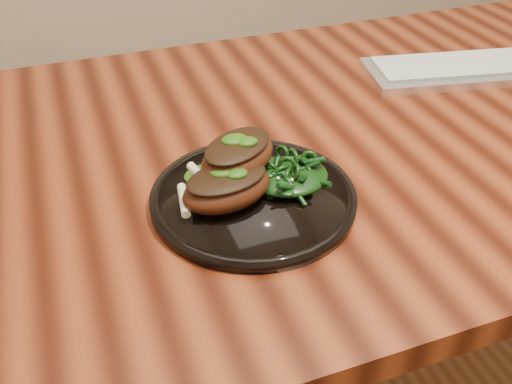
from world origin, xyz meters
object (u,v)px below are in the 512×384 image
at_px(greens_heap, 290,172).
at_px(desk, 393,159).
at_px(plate, 253,197).
at_px(keyboard, 486,67).
at_px(lamb_chop_front, 226,187).

bearing_deg(greens_heap, desk, 27.54).
height_order(plate, keyboard, keyboard).
xyz_separation_m(desk, greens_heap, (-0.25, -0.13, 0.11)).
xyz_separation_m(plate, greens_heap, (0.05, 0.00, 0.02)).
relative_size(desk, lamb_chop_front, 12.63).
height_order(desk, lamb_chop_front, lamb_chop_front).
distance_m(desk, keyboard, 0.27).
height_order(plate, lamb_chop_front, lamb_chop_front).
distance_m(plate, greens_heap, 0.06).
xyz_separation_m(plate, lamb_chop_front, (-0.04, -0.01, 0.03)).
bearing_deg(greens_heap, plate, -174.81).
relative_size(lamb_chop_front, greens_heap, 1.25).
height_order(desk, greens_heap, greens_heap).
distance_m(lamb_chop_front, keyboard, 0.62).
relative_size(plate, keyboard, 0.57).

